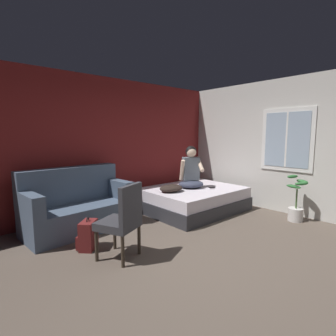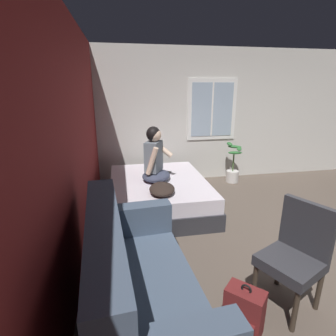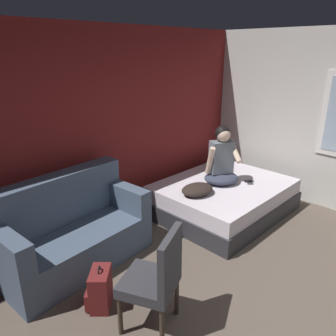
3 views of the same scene
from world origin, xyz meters
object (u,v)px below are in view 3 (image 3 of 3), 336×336
at_px(throw_pillow, 197,189).
at_px(person_seated, 222,160).
at_px(side_chair, 156,277).
at_px(couch, 72,232).
at_px(backpack, 100,289).
at_px(cell_phone, 249,181).
at_px(bed, 223,198).

bearing_deg(throw_pillow, person_seated, 1.96).
xyz_separation_m(side_chair, person_seated, (2.24, 0.95, 0.30)).
bearing_deg(side_chair, couch, 90.95).
bearing_deg(person_seated, backpack, -171.24).
distance_m(backpack, cell_phone, 2.81).
height_order(couch, throw_pillow, couch).
bearing_deg(bed, backpack, -172.48).
distance_m(couch, throw_pillow, 1.76).
relative_size(throw_pillow, cell_phone, 3.33).
bearing_deg(side_chair, cell_phone, 14.49).
height_order(person_seated, throw_pillow, person_seated).
bearing_deg(side_chair, throw_pillow, 29.20).
xyz_separation_m(couch, cell_phone, (2.60, -0.74, 0.09)).
bearing_deg(backpack, throw_pillow, 10.79).
xyz_separation_m(bed, throw_pillow, (-0.60, 0.03, 0.31)).
xyz_separation_m(person_seated, cell_phone, (0.34, -0.28, -0.35)).
bearing_deg(bed, person_seated, 114.91).
bearing_deg(backpack, person_seated, 8.76).
height_order(couch, side_chair, couch).
bearing_deg(couch, throw_pillow, -15.75).
bearing_deg(person_seated, couch, 168.58).
distance_m(person_seated, throw_pillow, 0.64).
relative_size(side_chair, throw_pillow, 2.04).
xyz_separation_m(person_seated, backpack, (-2.46, -0.38, -0.64)).
xyz_separation_m(side_chair, cell_phone, (2.58, 0.67, -0.05)).
bearing_deg(side_chair, person_seated, 23.01).
xyz_separation_m(couch, side_chair, (0.02, -1.41, 0.14)).
bearing_deg(person_seated, throw_pillow, -178.04).
distance_m(side_chair, throw_pillow, 1.91).
bearing_deg(bed, couch, 167.46).
height_order(bed, couch, couch).
relative_size(couch, person_seated, 2.01).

